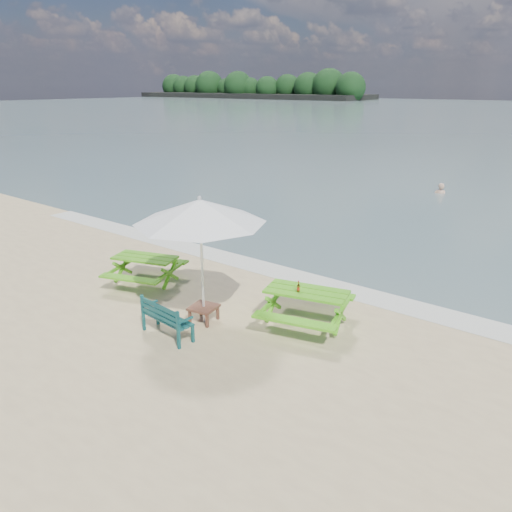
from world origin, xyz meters
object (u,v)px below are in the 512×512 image
Objects in this scene: picnic_table_left at (146,271)px; picnic_table_right at (306,309)px; side_table at (204,313)px; swimmer at (439,200)px; patio_umbrella at (200,211)px; beer_bottle at (298,288)px; park_bench at (168,325)px.

picnic_table_right is (4.44, 0.55, 0.03)m from picnic_table_left.
side_table is at bearing -13.39° from picnic_table_left.
swimmer is (-2.32, 15.36, -0.72)m from picnic_table_right.
patio_umbrella is at bearing -88.34° from swimmer.
swimmer is (-0.48, 16.53, -2.77)m from patio_umbrella.
park_bench is at bearing -133.92° from beer_bottle.
side_table is at bearing -88.21° from patio_umbrella.
patio_umbrella reaches higher than picnic_table_right.
picnic_table_left is 3.39× the size of side_table.
picnic_table_left is 2.68m from side_table.
swimmer is (-2.22, 15.53, -1.22)m from beer_bottle.
swimmer is at bearing 91.19° from park_bench.
picnic_table_left is 0.96× the size of picnic_table_right.
side_table is at bearing -147.59° from picnic_table_right.
picnic_table_right is 2.88m from park_bench.
side_table is 2.25m from patio_umbrella.
picnic_table_left is at bearing 166.61° from side_table.
beer_bottle is at bearing -120.07° from picnic_table_right.
patio_umbrella is 1.97× the size of swimmer.
picnic_table_right is 0.70× the size of patio_umbrella.
picnic_table_left is 1.71× the size of park_bench.
picnic_table_right is at bearing 32.41° from patio_umbrella.
beer_bottle is (1.75, 1.00, -1.55)m from patio_umbrella.
picnic_table_left is 4.39m from beer_bottle.
picnic_table_right reaches higher than swimmer.
picnic_table_right reaches higher than park_bench.
picnic_table_right is 3.52× the size of side_table.
side_table is 0.39× the size of swimmer.
side_table is at bearing 82.92° from park_bench.
picnic_table_left is 3.38m from patio_umbrella.
park_bench is at bearing -97.08° from patio_umbrella.
patio_umbrella is at bearing -147.59° from picnic_table_right.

